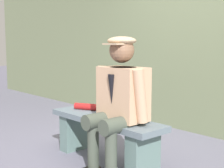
% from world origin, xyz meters
% --- Properties ---
extents(ground_plane, '(30.00, 30.00, 0.00)m').
position_xyz_m(ground_plane, '(0.00, 0.00, 0.00)').
color(ground_plane, slate).
extents(bench, '(1.41, 0.39, 0.48)m').
position_xyz_m(bench, '(0.00, 0.00, 0.32)').
color(bench, slate).
rests_on(bench, ground).
extents(seated_man, '(0.64, 0.60, 1.30)m').
position_xyz_m(seated_man, '(-0.27, 0.06, 0.73)').
color(seated_man, tan).
rests_on(seated_man, ground).
extents(rolled_magazine, '(0.29, 0.19, 0.07)m').
position_xyz_m(rolled_magazine, '(0.41, -0.07, 0.52)').
color(rolled_magazine, '#B21E1E').
rests_on(rolled_magazine, bench).
extents(stadium_wall, '(12.00, 0.24, 2.51)m').
position_xyz_m(stadium_wall, '(0.00, -1.75, 1.25)').
color(stadium_wall, gray).
rests_on(stadium_wall, ground).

